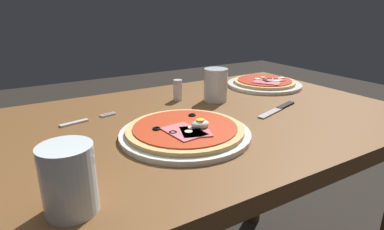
{
  "coord_description": "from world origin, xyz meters",
  "views": [
    {
      "loc": [
        -0.47,
        -0.71,
        1.04
      ],
      "look_at": [
        -0.07,
        -0.05,
        0.78
      ],
      "focal_mm": 30.12,
      "sensor_mm": 36.0,
      "label": 1
    }
  ],
  "objects_px": {
    "salt_shaker": "(178,90)",
    "pizza_foreground": "(185,132)",
    "pizza_across_left": "(264,83)",
    "dining_table": "(205,157)",
    "water_glass_far": "(69,183)",
    "knife": "(279,108)",
    "water_glass_near": "(216,87)",
    "fork": "(84,120)"
  },
  "relations": [
    {
      "from": "knife",
      "to": "salt_shaker",
      "type": "xyz_separation_m",
      "value": [
        -0.21,
        0.24,
        0.03
      ]
    },
    {
      "from": "dining_table",
      "to": "water_glass_near",
      "type": "height_order",
      "value": "water_glass_near"
    },
    {
      "from": "pizza_foreground",
      "to": "knife",
      "type": "bearing_deg",
      "value": 5.7
    },
    {
      "from": "knife",
      "to": "water_glass_far",
      "type": "bearing_deg",
      "value": -162.84
    },
    {
      "from": "pizza_foreground",
      "to": "water_glass_near",
      "type": "distance_m",
      "value": 0.31
    },
    {
      "from": "water_glass_near",
      "to": "pizza_across_left",
      "type": "bearing_deg",
      "value": 12.9
    },
    {
      "from": "dining_table",
      "to": "fork",
      "type": "relative_size",
      "value": 7.27
    },
    {
      "from": "pizza_foreground",
      "to": "knife",
      "type": "xyz_separation_m",
      "value": [
        0.34,
        0.03,
        -0.01
      ]
    },
    {
      "from": "pizza_across_left",
      "to": "dining_table",
      "type": "bearing_deg",
      "value": -155.89
    },
    {
      "from": "dining_table",
      "to": "knife",
      "type": "relative_size",
      "value": 5.97
    },
    {
      "from": "fork",
      "to": "knife",
      "type": "bearing_deg",
      "value": -20.47
    },
    {
      "from": "salt_shaker",
      "to": "knife",
      "type": "bearing_deg",
      "value": -49.13
    },
    {
      "from": "pizza_across_left",
      "to": "salt_shaker",
      "type": "distance_m",
      "value": 0.37
    },
    {
      "from": "dining_table",
      "to": "pizza_foreground",
      "type": "xyz_separation_m",
      "value": [
        -0.12,
        -0.1,
        0.14
      ]
    },
    {
      "from": "pizza_across_left",
      "to": "water_glass_near",
      "type": "relative_size",
      "value": 2.66
    },
    {
      "from": "water_glass_far",
      "to": "knife",
      "type": "height_order",
      "value": "water_glass_far"
    },
    {
      "from": "water_glass_near",
      "to": "water_glass_far",
      "type": "bearing_deg",
      "value": -144.8
    },
    {
      "from": "water_glass_far",
      "to": "dining_table",
      "type": "bearing_deg",
      "value": 32.26
    },
    {
      "from": "water_glass_far",
      "to": "knife",
      "type": "relative_size",
      "value": 0.56
    },
    {
      "from": "pizza_foreground",
      "to": "salt_shaker",
      "type": "height_order",
      "value": "salt_shaker"
    },
    {
      "from": "dining_table",
      "to": "water_glass_near",
      "type": "distance_m",
      "value": 0.23
    },
    {
      "from": "dining_table",
      "to": "water_glass_far",
      "type": "relative_size",
      "value": 10.69
    },
    {
      "from": "fork",
      "to": "salt_shaker",
      "type": "bearing_deg",
      "value": 8.82
    },
    {
      "from": "pizza_across_left",
      "to": "salt_shaker",
      "type": "height_order",
      "value": "salt_shaker"
    },
    {
      "from": "water_glass_far",
      "to": "pizza_across_left",
      "type": "bearing_deg",
      "value": 28.49
    },
    {
      "from": "pizza_across_left",
      "to": "salt_shaker",
      "type": "bearing_deg",
      "value": 178.9
    },
    {
      "from": "salt_shaker",
      "to": "pizza_foreground",
      "type": "bearing_deg",
      "value": -115.64
    },
    {
      "from": "dining_table",
      "to": "pizza_foreground",
      "type": "height_order",
      "value": "pizza_foreground"
    },
    {
      "from": "salt_shaker",
      "to": "fork",
      "type": "bearing_deg",
      "value": -171.18
    },
    {
      "from": "pizza_across_left",
      "to": "knife",
      "type": "relative_size",
      "value": 1.45
    },
    {
      "from": "pizza_foreground",
      "to": "fork",
      "type": "distance_m",
      "value": 0.29
    },
    {
      "from": "pizza_across_left",
      "to": "water_glass_far",
      "type": "distance_m",
      "value": 0.91
    },
    {
      "from": "water_glass_far",
      "to": "knife",
      "type": "distance_m",
      "value": 0.67
    },
    {
      "from": "dining_table",
      "to": "fork",
      "type": "distance_m",
      "value": 0.35
    },
    {
      "from": "pizza_foreground",
      "to": "pizza_across_left",
      "type": "xyz_separation_m",
      "value": [
        0.51,
        0.27,
        -0.0
      ]
    },
    {
      "from": "pizza_foreground",
      "to": "fork",
      "type": "xyz_separation_m",
      "value": [
        -0.18,
        0.23,
        -0.01
      ]
    },
    {
      "from": "pizza_across_left",
      "to": "water_glass_far",
      "type": "bearing_deg",
      "value": -151.51
    },
    {
      "from": "pizza_foreground",
      "to": "fork",
      "type": "bearing_deg",
      "value": 127.89
    },
    {
      "from": "pizza_foreground",
      "to": "water_glass_near",
      "type": "height_order",
      "value": "water_glass_near"
    },
    {
      "from": "knife",
      "to": "water_glass_near",
      "type": "bearing_deg",
      "value": 122.36
    },
    {
      "from": "pizza_across_left",
      "to": "fork",
      "type": "relative_size",
      "value": 1.77
    },
    {
      "from": "water_glass_near",
      "to": "knife",
      "type": "height_order",
      "value": "water_glass_near"
    }
  ]
}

